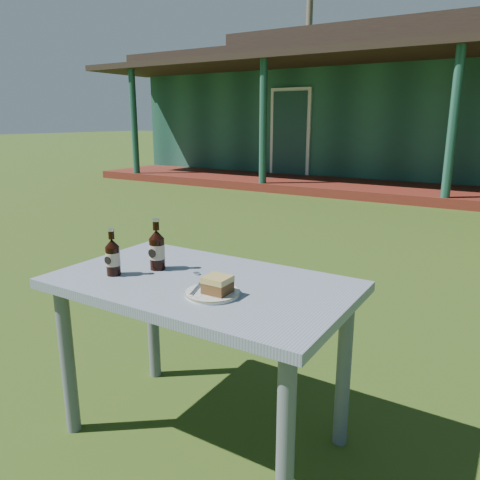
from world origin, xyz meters
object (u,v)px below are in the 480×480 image
Objects in this scene: cola_bottle_near at (157,249)px; cola_bottle_far at (113,257)px; cafe_table at (201,304)px; plate at (212,293)px; cake_slice at (218,284)px.

cola_bottle_far is at bearing -123.74° from cola_bottle_near.
cafe_table is at bearing 21.29° from cola_bottle_far.
plate reaches higher than cafe_table.
cola_bottle_near reaches higher than cake_slice.
cola_bottle_near is 0.19m from cola_bottle_far.
cola_bottle_far is at bearing -176.95° from plate.
cafe_table is 5.45× the size of cola_bottle_near.
plate is 0.48m from cola_bottle_far.
cafe_table is 13.04× the size of cake_slice.
cafe_table is 0.41m from cola_bottle_far.
cake_slice is 0.47× the size of cola_bottle_far.
cake_slice is at bearing -17.89° from cola_bottle_near.
cola_bottle_near is (-0.38, 0.13, 0.08)m from plate.
cake_slice is at bearing -34.94° from cafe_table.
cake_slice is at bearing 2.89° from cola_bottle_far.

